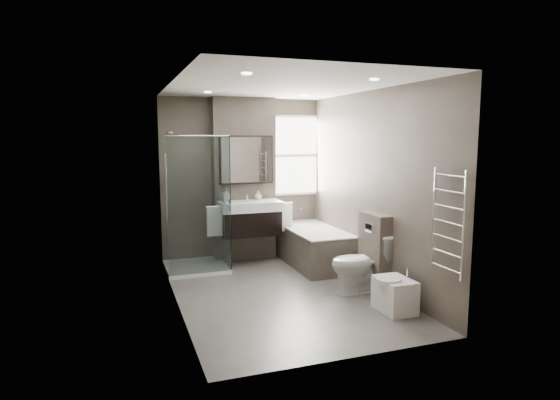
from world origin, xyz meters
name	(u,v)px	position (x,y,z in m)	size (l,w,h in m)	color
room	(281,192)	(0.00, 0.00, 1.30)	(2.70, 3.90, 2.70)	#56524F
vanity_pier	(244,180)	(0.00, 1.77, 1.30)	(1.00, 0.25, 2.60)	#4C443C
vanity	(250,218)	(0.00, 1.43, 0.74)	(0.95, 0.47, 0.66)	black
mirror_cabinet	(246,160)	(0.00, 1.61, 1.63)	(0.86, 0.08, 0.76)	black
towel_left	(215,222)	(-0.56, 1.40, 0.72)	(0.24, 0.06, 0.44)	white
towel_right	(284,217)	(0.56, 1.40, 0.72)	(0.24, 0.06, 0.44)	white
shower_enclosure	(203,238)	(-0.75, 1.35, 0.49)	(0.90, 0.90, 2.00)	white
bathtub	(313,245)	(0.92, 1.10, 0.32)	(0.75, 1.60, 0.57)	#4C443C
window	(294,156)	(0.90, 1.88, 1.68)	(0.98, 0.06, 1.33)	white
toilet	(360,263)	(0.97, -0.31, 0.38)	(0.43, 0.75, 0.77)	white
cistern_box	(374,251)	(1.21, -0.25, 0.50)	(0.19, 0.55, 1.00)	#4C443C
bidet	(394,294)	(1.01, -1.04, 0.20)	(0.41, 0.48, 0.50)	white
towel_radiator	(448,222)	(1.25, -1.60, 1.12)	(0.03, 0.49, 1.10)	silver
soap_bottle_a	(227,195)	(-0.36, 1.45, 1.10)	(0.09, 0.09, 0.21)	white
soap_bottle_b	(258,195)	(0.17, 1.55, 1.07)	(0.11, 0.11, 0.14)	white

